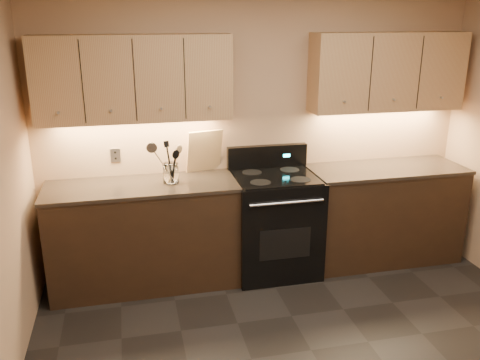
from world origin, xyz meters
name	(u,v)px	position (x,y,z in m)	size (l,w,h in m)	color
wall_back	(258,128)	(0.00, 2.00, 1.30)	(4.00, 0.04, 2.60)	tan
counter_left	(144,235)	(-1.10, 1.70, 0.47)	(1.62, 0.62, 0.93)	black
counter_right	(383,213)	(1.18, 1.70, 0.47)	(1.46, 0.62, 0.93)	black
stove	(274,222)	(0.08, 1.68, 0.48)	(0.76, 0.68, 1.14)	black
upper_cab_left	(134,79)	(-1.10, 1.85, 1.80)	(1.60, 0.30, 0.70)	tan
upper_cab_right	(387,72)	(1.18, 1.85, 1.80)	(1.44, 0.30, 0.70)	tan
outlet_plate	(115,155)	(-1.30, 1.99, 1.12)	(0.09, 0.01, 0.12)	#B2B5BA
utensil_crock	(171,174)	(-0.85, 1.71, 1.01)	(0.17, 0.17, 0.17)	white
cutting_board	(205,151)	(-0.52, 1.94, 1.13)	(0.32, 0.02, 0.41)	tan
wooden_spoon	(168,163)	(-0.86, 1.69, 1.10)	(0.06, 0.06, 0.32)	tan
black_spoon	(171,163)	(-0.84, 1.71, 1.10)	(0.06, 0.06, 0.30)	black
black_turner	(172,161)	(-0.84, 1.68, 1.13)	(0.08, 0.08, 0.36)	black
steel_skimmer	(174,160)	(-0.82, 1.69, 1.14)	(0.09, 0.09, 0.38)	silver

